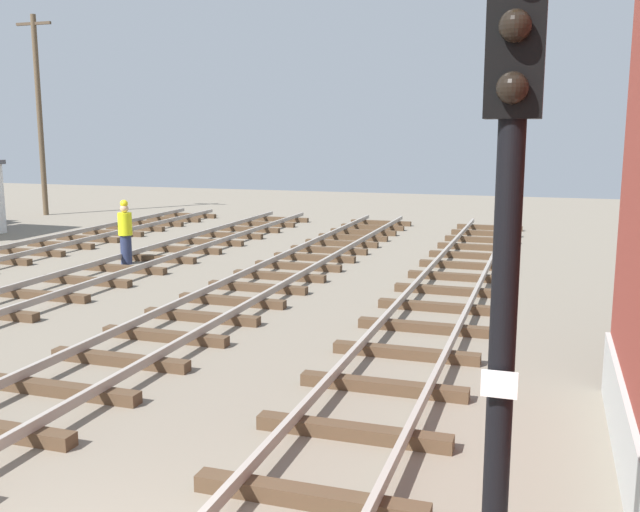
{
  "coord_description": "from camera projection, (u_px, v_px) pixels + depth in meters",
  "views": [
    {
      "loc": [
        3.27,
        -3.84,
        3.77
      ],
      "look_at": [
        -0.89,
        9.01,
        1.42
      ],
      "focal_mm": 39.94,
      "sensor_mm": 36.0,
      "label": 1
    }
  ],
  "objects": [
    {
      "name": "track_worker_foreground",
      "position": [
        125.0,
        232.0,
        20.49
      ],
      "size": [
        0.4,
        0.4,
        1.87
      ],
      "color": "#262D4C",
      "rests_on": "ground"
    },
    {
      "name": "signal_mast",
      "position": [
        507.0,
        231.0,
        4.66
      ],
      "size": [
        0.36,
        0.4,
        4.96
      ],
      "color": "black",
      "rests_on": "ground"
    },
    {
      "name": "utility_pole_far",
      "position": [
        39.0,
        113.0,
        32.12
      ],
      "size": [
        1.8,
        0.24,
        8.92
      ],
      "color": "brown",
      "rests_on": "ground"
    }
  ]
}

